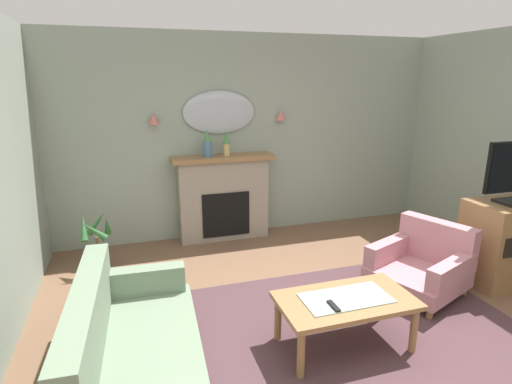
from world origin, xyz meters
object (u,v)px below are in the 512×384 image
armchair_near_fireplace (423,263)px  tv_cabinet (505,243)px  mantel_vase_right (227,143)px  floral_couch (126,343)px  wall_sconce_right (281,115)px  potted_plant_small_fern (98,245)px  tv_remote (334,306)px  coffee_table (346,305)px  fireplace (224,198)px  mantel_vase_centre (208,144)px  wall_sconce_left (154,119)px  wall_mirror (219,112)px

armchair_near_fireplace → tv_cabinet: tv_cabinet is taller
mantel_vase_right → floral_couch: 3.03m
wall_sconce_right → potted_plant_small_fern: wall_sconce_right is taller
armchair_near_fireplace → tv_remote: bearing=-153.9°
mantel_vase_right → floral_couch: size_ratio=0.18×
mantel_vase_right → potted_plant_small_fern: bearing=-163.2°
coffee_table → potted_plant_small_fern: (-1.99, 2.12, -0.08)m
wall_sconce_right → mantel_vase_right: bearing=-171.5°
tv_cabinet → fireplace: bearing=140.2°
mantel_vase_right → mantel_vase_centre: bearing=180.0°
tv_remote → floral_couch: bearing=172.3°
coffee_table → tv_cabinet: bearing=12.8°
floral_couch → fireplace: bearing=62.5°
wall_sconce_left → potted_plant_small_fern: wall_sconce_left is taller
fireplace → tv_cabinet: 3.36m
wall_sconce_left → fireplace: bearing=-6.2°
wall_mirror → armchair_near_fireplace: wall_mirror is taller
wall_sconce_right → coffee_table: wall_sconce_right is taller
mantel_vase_centre → wall_sconce_right: bearing=6.5°
armchair_near_fireplace → tv_cabinet: (0.96, -0.09, 0.15)m
potted_plant_small_fern → mantel_vase_centre: bearing=19.6°
mantel_vase_right → coffee_table: size_ratio=0.29×
fireplace → wall_mirror: (-0.00, 0.14, 1.14)m
tv_remote → coffee_table: bearing=30.4°
mantel_vase_centre → mantel_vase_right: 0.25m
armchair_near_fireplace → mantel_vase_right: bearing=127.7°
fireplace → armchair_near_fireplace: size_ratio=1.29×
wall_sconce_left → wall_sconce_right: 1.70m
coffee_table → tv_cabinet: tv_cabinet is taller
wall_mirror → coffee_table: size_ratio=0.87×
floral_couch → potted_plant_small_fern: 2.03m
tv_cabinet → mantel_vase_centre: bearing=142.7°
mantel_vase_right → tv_remote: 2.86m
fireplace → wall_sconce_left: 1.38m
fireplace → mantel_vase_centre: mantel_vase_centre is taller
mantel_vase_centre → tv_remote: (0.42, -2.71, -0.88)m
tv_remote → floral_couch: 1.56m
wall_mirror → potted_plant_small_fern: bearing=-157.4°
fireplace → wall_sconce_left: (-0.85, 0.09, 1.09)m
wall_mirror → floral_couch: wall_mirror is taller
fireplace → mantel_vase_right: bearing=-29.5°
floral_couch → armchair_near_fireplace: floral_couch is taller
wall_mirror → armchair_near_fireplace: (1.62, -2.20, -1.40)m
mantel_vase_centre → potted_plant_small_fern: size_ratio=0.54×
tv_remote → tv_cabinet: (2.36, 0.59, -0.00)m
mantel_vase_centre → wall_mirror: wall_mirror is taller
tv_remote → armchair_near_fireplace: (1.40, 0.69, -0.15)m
fireplace → potted_plant_small_fern: (-1.61, -0.53, -0.27)m
armchair_near_fireplace → wall_mirror: bearing=126.4°
wall_sconce_left → armchair_near_fireplace: size_ratio=0.13×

